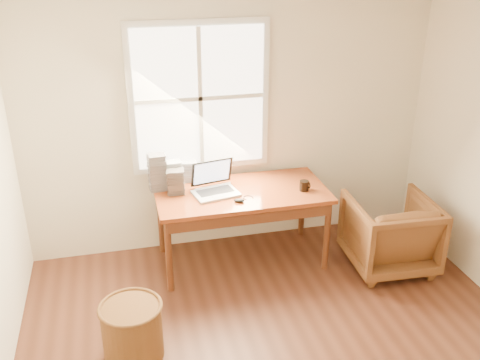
{
  "coord_description": "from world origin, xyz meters",
  "views": [
    {
      "loc": [
        -1.08,
        -2.57,
        2.88
      ],
      "look_at": [
        -0.05,
        1.65,
        0.93
      ],
      "focal_mm": 40.0,
      "sensor_mm": 36.0,
      "label": 1
    }
  ],
  "objects_px": {
    "armchair": "(390,233)",
    "coffee_mug": "(304,186)",
    "wicker_stool": "(133,332)",
    "laptop": "(215,179)",
    "cd_stack_a": "(173,175)",
    "desk": "(242,193)"
  },
  "relations": [
    {
      "from": "armchair",
      "to": "coffee_mug",
      "type": "bearing_deg",
      "value": -18.04
    },
    {
      "from": "wicker_stool",
      "to": "armchair",
      "type": "bearing_deg",
      "value": 15.53
    },
    {
      "from": "wicker_stool",
      "to": "cd_stack_a",
      "type": "bearing_deg",
      "value": 69.05
    },
    {
      "from": "armchair",
      "to": "cd_stack_a",
      "type": "xyz_separation_m",
      "value": [
        -1.95,
        0.64,
        0.53
      ]
    },
    {
      "from": "wicker_stool",
      "to": "cd_stack_a",
      "type": "xyz_separation_m",
      "value": [
        0.51,
        1.32,
        0.66
      ]
    },
    {
      "from": "armchair",
      "to": "laptop",
      "type": "xyz_separation_m",
      "value": [
        -1.59,
        0.41,
        0.56
      ]
    },
    {
      "from": "desk",
      "to": "cd_stack_a",
      "type": "bearing_deg",
      "value": 160.4
    },
    {
      "from": "armchair",
      "to": "coffee_mug",
      "type": "height_order",
      "value": "coffee_mug"
    },
    {
      "from": "cd_stack_a",
      "to": "desk",
      "type": "bearing_deg",
      "value": -19.6
    },
    {
      "from": "desk",
      "to": "laptop",
      "type": "bearing_deg",
      "value": -175.49
    },
    {
      "from": "desk",
      "to": "armchair",
      "type": "xyz_separation_m",
      "value": [
        1.34,
        -0.43,
        -0.38
      ]
    },
    {
      "from": "armchair",
      "to": "wicker_stool",
      "type": "bearing_deg",
      "value": 18.49
    },
    {
      "from": "cd_stack_a",
      "to": "armchair",
      "type": "bearing_deg",
      "value": -18.23
    },
    {
      "from": "armchair",
      "to": "coffee_mug",
      "type": "distance_m",
      "value": 0.94
    },
    {
      "from": "laptop",
      "to": "coffee_mug",
      "type": "xyz_separation_m",
      "value": [
        0.82,
        -0.11,
        -0.11
      ]
    },
    {
      "from": "wicker_stool",
      "to": "laptop",
      "type": "height_order",
      "value": "laptop"
    },
    {
      "from": "wicker_stool",
      "to": "coffee_mug",
      "type": "xyz_separation_m",
      "value": [
        1.68,
        0.98,
        0.58
      ]
    },
    {
      "from": "armchair",
      "to": "coffee_mug",
      "type": "xyz_separation_m",
      "value": [
        -0.77,
        0.3,
        0.44
      ]
    },
    {
      "from": "armchair",
      "to": "wicker_stool",
      "type": "relative_size",
      "value": 1.74
    },
    {
      "from": "desk",
      "to": "laptop",
      "type": "relative_size",
      "value": 3.6
    },
    {
      "from": "armchair",
      "to": "cd_stack_a",
      "type": "relative_size",
      "value": 2.88
    },
    {
      "from": "wicker_stool",
      "to": "coffee_mug",
      "type": "distance_m",
      "value": 2.03
    }
  ]
}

